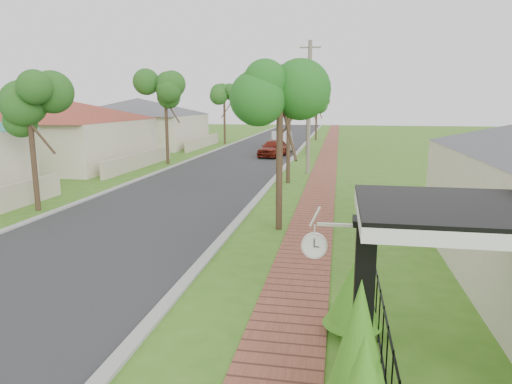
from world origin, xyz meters
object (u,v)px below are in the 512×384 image
Objects in this scene: parked_car_red at (273,148)px; parked_car_white at (282,141)px; porch_post at (363,306)px; utility_pole at (309,108)px; station_clock at (316,244)px; near_tree at (280,102)px.

parked_car_white is (-0.00, 5.00, 0.13)m from parked_car_red.
porch_post is 0.51× the size of parked_car_white.
utility_pole reaches higher than parked_car_white.
porch_post is 0.63× the size of parked_car_red.
parked_car_white is at bearing 98.12° from station_clock.
parked_car_white is 25.91m from near_tree.
porch_post is 8.88m from near_tree.
parked_car_red is 0.81× the size of parked_car_white.
porch_post is 20.65m from utility_pole.
utility_pole is (3.23, -13.17, 3.07)m from parked_car_white.
porch_post is 1.19m from station_clock.
parked_car_white is at bearing 97.00° from near_tree.
porch_post is 2.67× the size of station_clock.
near_tree is at bearing 106.37° from porch_post.
porch_post is at bearing -83.69° from utility_pole.
porch_post is at bearing -73.63° from near_tree.
parked_car_white is at bearing 99.29° from porch_post.
near_tree is at bearing -71.01° from parked_car_red.
porch_post is 29.02m from parked_car_red.
station_clock reaches higher than parked_car_white.
parked_car_red is 5.01m from parked_car_white.
utility_pole is (-2.25, 20.34, 2.76)m from porch_post.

